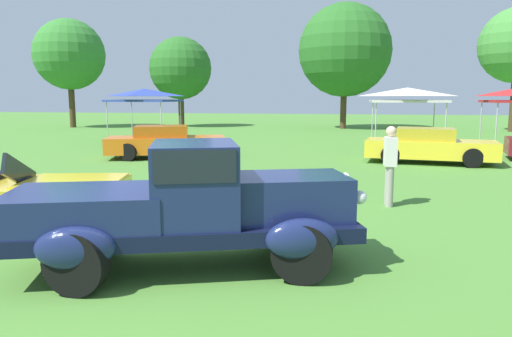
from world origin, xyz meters
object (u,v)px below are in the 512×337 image
object	(u,v)px
show_car_orange	(165,142)
spectator_between_cars	(390,163)
canopy_tent_center_field	(408,94)
feature_pickup_truck	(189,205)
show_car_yellow	(429,146)
canopy_tent_left_field	(145,94)
neighbor_convertible	(14,196)

from	to	relation	value
show_car_orange	spectator_between_cars	distance (m)	10.24
canopy_tent_center_field	spectator_between_cars	bearing A→B (deg)	-98.04
spectator_between_cars	canopy_tent_center_field	world-z (taller)	canopy_tent_center_field
feature_pickup_truck	canopy_tent_center_field	xyz separation A→B (m)	(4.74, 16.97, 1.56)
show_car_orange	show_car_yellow	size ratio (longest dim) A/B	1.04
show_car_yellow	spectator_between_cars	distance (m)	7.41
feature_pickup_truck	canopy_tent_left_field	size ratio (longest dim) A/B	1.51
feature_pickup_truck	spectator_between_cars	world-z (taller)	feature_pickup_truck
feature_pickup_truck	show_car_orange	world-z (taller)	feature_pickup_truck
neighbor_convertible	show_car_yellow	size ratio (longest dim) A/B	0.97
spectator_between_cars	canopy_tent_left_field	distance (m)	17.24
show_car_yellow	canopy_tent_center_field	bearing A→B (deg)	91.61
feature_pickup_truck	canopy_tent_left_field	distance (m)	19.34
feature_pickup_truck	spectator_between_cars	distance (m)	5.27
canopy_tent_center_field	neighbor_convertible	bearing A→B (deg)	-118.07
neighbor_convertible	show_car_yellow	world-z (taller)	neighbor_convertible
neighbor_convertible	canopy_tent_center_field	xyz separation A→B (m)	(8.36, 15.67, 1.85)
canopy_tent_left_field	neighbor_convertible	bearing A→B (deg)	-74.37
show_car_orange	canopy_tent_center_field	xyz separation A→B (m)	(9.40, 5.76, 1.82)
feature_pickup_truck	spectator_between_cars	xyz separation A→B (m)	(2.96, 4.37, 0.04)
neighbor_convertible	spectator_between_cars	size ratio (longest dim) A/B	2.60
neighbor_convertible	canopy_tent_left_field	bearing A→B (deg)	105.63
canopy_tent_left_field	show_car_orange	bearing A→B (deg)	-60.93
neighbor_convertible	canopy_tent_left_field	xyz separation A→B (m)	(-4.52, 16.17, 1.85)
show_car_orange	canopy_tent_center_field	bearing A→B (deg)	31.53
spectator_between_cars	canopy_tent_left_field	size ratio (longest dim) A/B	0.54
canopy_tent_left_field	feature_pickup_truck	bearing A→B (deg)	-65.02
feature_pickup_truck	show_car_yellow	size ratio (longest dim) A/B	1.04
show_car_orange	canopy_tent_left_field	distance (m)	7.40
show_car_yellow	canopy_tent_left_field	world-z (taller)	canopy_tent_left_field
feature_pickup_truck	neighbor_convertible	size ratio (longest dim) A/B	1.07
show_car_orange	show_car_yellow	xyz separation A→B (m)	(9.55, 0.31, -0.00)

